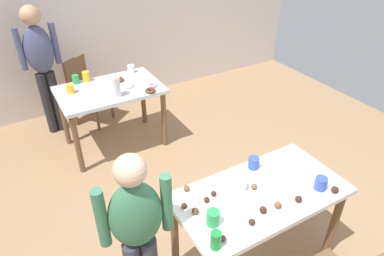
{
  "coord_description": "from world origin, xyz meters",
  "views": [
    {
      "loc": [
        -1.24,
        -1.44,
        2.45
      ],
      "look_at": [
        -0.04,
        0.64,
        0.9
      ],
      "focal_mm": 32.38,
      "sensor_mm": 36.0,
      "label": 1
    }
  ],
  "objects_px": {
    "dining_table_near": "(259,203)",
    "soda_can": "(216,240)",
    "chair_far_table": "(85,87)",
    "person_girl_near": "(137,230)",
    "person_adult_far": "(41,61)",
    "mixing_bowl": "(236,184)",
    "pitcher_far": "(116,87)",
    "dining_table_far": "(111,97)"
  },
  "relations": [
    {
      "from": "dining_table_near",
      "to": "soda_can",
      "type": "relative_size",
      "value": 10.16
    },
    {
      "from": "chair_far_table",
      "to": "soda_can",
      "type": "xyz_separation_m",
      "value": [
        -0.03,
        -3.07,
        0.31
      ]
    },
    {
      "from": "person_girl_near",
      "to": "person_adult_far",
      "type": "bearing_deg",
      "value": 90.83
    },
    {
      "from": "mixing_bowl",
      "to": "pitcher_far",
      "type": "bearing_deg",
      "value": 98.05
    },
    {
      "from": "dining_table_near",
      "to": "mixing_bowl",
      "type": "bearing_deg",
      "value": 134.85
    },
    {
      "from": "soda_can",
      "to": "dining_table_far",
      "type": "bearing_deg",
      "value": 86.39
    },
    {
      "from": "dining_table_near",
      "to": "pitcher_far",
      "type": "distance_m",
      "value": 1.96
    },
    {
      "from": "person_girl_near",
      "to": "pitcher_far",
      "type": "height_order",
      "value": "person_girl_near"
    },
    {
      "from": "dining_table_far",
      "to": "soda_can",
      "type": "xyz_separation_m",
      "value": [
        -0.15,
        -2.36,
        0.17
      ]
    },
    {
      "from": "dining_table_far",
      "to": "mixing_bowl",
      "type": "relative_size",
      "value": 6.87
    },
    {
      "from": "dining_table_near",
      "to": "dining_table_far",
      "type": "bearing_deg",
      "value": 100.27
    },
    {
      "from": "chair_far_table",
      "to": "person_girl_near",
      "type": "relative_size",
      "value": 0.64
    },
    {
      "from": "dining_table_near",
      "to": "pitcher_far",
      "type": "xyz_separation_m",
      "value": [
        -0.38,
        1.91,
        0.22
      ]
    },
    {
      "from": "person_adult_far",
      "to": "dining_table_far",
      "type": "bearing_deg",
      "value": -51.31
    },
    {
      "from": "dining_table_near",
      "to": "soda_can",
      "type": "xyz_separation_m",
      "value": [
        -0.54,
        -0.23,
        0.17
      ]
    },
    {
      "from": "person_girl_near",
      "to": "dining_table_near",
      "type": "bearing_deg",
      "value": -4.74
    },
    {
      "from": "chair_far_table",
      "to": "mixing_bowl",
      "type": "bearing_deg",
      "value": -82.13
    },
    {
      "from": "dining_table_near",
      "to": "mixing_bowl",
      "type": "xyz_separation_m",
      "value": [
        -0.13,
        0.13,
        0.14
      ]
    },
    {
      "from": "person_adult_far",
      "to": "pitcher_far",
      "type": "xyz_separation_m",
      "value": [
        0.56,
        -0.92,
        -0.09
      ]
    },
    {
      "from": "pitcher_far",
      "to": "dining_table_near",
      "type": "bearing_deg",
      "value": -78.73
    },
    {
      "from": "dining_table_far",
      "to": "person_girl_near",
      "type": "relative_size",
      "value": 0.83
    },
    {
      "from": "dining_table_near",
      "to": "soda_can",
      "type": "distance_m",
      "value": 0.61
    },
    {
      "from": "person_adult_far",
      "to": "person_girl_near",
      "type": "bearing_deg",
      "value": -89.17
    },
    {
      "from": "dining_table_near",
      "to": "mixing_bowl",
      "type": "height_order",
      "value": "mixing_bowl"
    },
    {
      "from": "mixing_bowl",
      "to": "soda_can",
      "type": "distance_m",
      "value": 0.54
    },
    {
      "from": "person_adult_far",
      "to": "pitcher_far",
      "type": "bearing_deg",
      "value": -58.57
    },
    {
      "from": "chair_far_table",
      "to": "person_adult_far",
      "type": "distance_m",
      "value": 0.63
    },
    {
      "from": "chair_far_table",
      "to": "pitcher_far",
      "type": "xyz_separation_m",
      "value": [
        0.12,
        -0.93,
        0.36
      ]
    },
    {
      "from": "mixing_bowl",
      "to": "soda_can",
      "type": "xyz_separation_m",
      "value": [
        -0.41,
        -0.36,
        0.03
      ]
    },
    {
      "from": "soda_can",
      "to": "dining_table_near",
      "type": "bearing_deg",
      "value": 23.31
    },
    {
      "from": "dining_table_near",
      "to": "mixing_bowl",
      "type": "relative_size",
      "value": 7.57
    },
    {
      "from": "person_girl_near",
      "to": "mixing_bowl",
      "type": "distance_m",
      "value": 0.77
    },
    {
      "from": "person_girl_near",
      "to": "person_adult_far",
      "type": "relative_size",
      "value": 0.87
    },
    {
      "from": "soda_can",
      "to": "chair_far_table",
      "type": "bearing_deg",
      "value": 89.39
    },
    {
      "from": "dining_table_far",
      "to": "mixing_bowl",
      "type": "distance_m",
      "value": 2.02
    },
    {
      "from": "chair_far_table",
      "to": "person_girl_near",
      "type": "xyz_separation_m",
      "value": [
        -0.4,
        -2.76,
        0.31
      ]
    },
    {
      "from": "person_girl_near",
      "to": "chair_far_table",
      "type": "bearing_deg",
      "value": 81.83
    },
    {
      "from": "dining_table_near",
      "to": "dining_table_far",
      "type": "distance_m",
      "value": 2.17
    },
    {
      "from": "person_girl_near",
      "to": "person_adult_far",
      "type": "distance_m",
      "value": 2.75
    },
    {
      "from": "person_adult_far",
      "to": "pitcher_far",
      "type": "height_order",
      "value": "person_adult_far"
    },
    {
      "from": "pitcher_far",
      "to": "dining_table_far",
      "type": "bearing_deg",
      "value": 91.61
    },
    {
      "from": "dining_table_far",
      "to": "pitcher_far",
      "type": "height_order",
      "value": "pitcher_far"
    }
  ]
}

